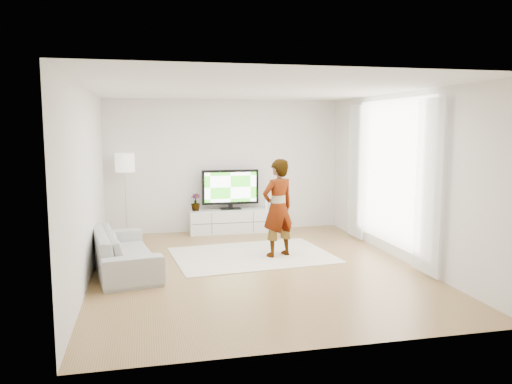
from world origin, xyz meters
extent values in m
plane|color=#A17948|center=(0.00, 0.00, 0.00)|extent=(6.00, 6.00, 0.00)
plane|color=white|center=(0.00, 0.00, 2.80)|extent=(6.00, 6.00, 0.00)
cube|color=silver|center=(-2.50, 0.00, 1.40)|extent=(0.02, 6.00, 2.80)
cube|color=silver|center=(2.50, 0.00, 1.40)|extent=(0.02, 6.00, 2.80)
cube|color=silver|center=(0.00, 3.00, 1.40)|extent=(5.00, 0.02, 2.80)
cube|color=silver|center=(0.00, -3.00, 1.40)|extent=(5.00, 0.02, 2.80)
cube|color=white|center=(2.48, 0.30, 1.45)|extent=(0.01, 2.60, 2.50)
cube|color=white|center=(2.40, -1.00, 1.35)|extent=(0.04, 0.70, 2.60)
cube|color=white|center=(2.40, 1.60, 1.35)|extent=(0.04, 0.70, 2.60)
cube|color=silver|center=(0.08, 2.77, 0.25)|extent=(1.75, 0.49, 0.49)
cube|color=black|center=(0.08, 2.52, 0.25)|extent=(1.70, 0.00, 0.01)
cube|color=black|center=(-0.36, 2.52, 0.25)|extent=(0.01, 0.00, 0.43)
cube|color=black|center=(0.52, 2.52, 0.25)|extent=(0.01, 0.00, 0.43)
cube|color=black|center=(0.08, 2.79, 0.50)|extent=(0.43, 0.24, 0.02)
cube|color=black|center=(0.08, 2.79, 0.56)|extent=(0.09, 0.05, 0.09)
cube|color=black|center=(0.08, 2.79, 0.97)|extent=(1.21, 0.06, 0.73)
cube|color=green|center=(0.08, 2.76, 0.97)|extent=(1.10, 0.01, 0.62)
cube|color=white|center=(0.85, 2.77, 0.60)|extent=(0.07, 0.16, 0.21)
cube|color=#4CB2FF|center=(0.85, 2.69, 0.62)|extent=(0.01, 0.00, 0.12)
imported|color=#3F7238|center=(-0.66, 2.77, 0.67)|extent=(0.25, 0.25, 0.36)
cube|color=beige|center=(0.11, 0.76, 0.01)|extent=(2.85, 2.18, 0.01)
imported|color=#334772|center=(0.53, 0.60, 0.85)|extent=(0.72, 0.60, 1.68)
imported|color=#AAABA6|center=(-2.03, 0.34, 0.32)|extent=(1.20, 2.29, 0.64)
cylinder|color=silver|center=(-2.06, 2.70, 0.01)|extent=(0.30, 0.30, 0.02)
cylinder|color=silver|center=(-2.06, 2.70, 0.68)|extent=(0.04, 0.04, 1.32)
cylinder|color=white|center=(-2.06, 2.70, 1.53)|extent=(0.38, 0.38, 0.37)
camera|label=1|loc=(-1.67, -7.53, 2.23)|focal=35.00mm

